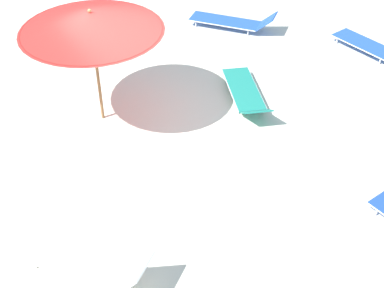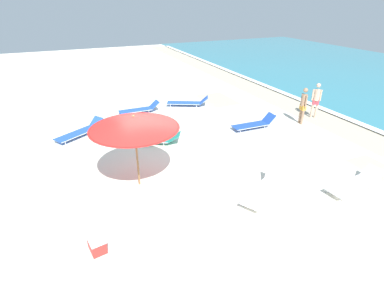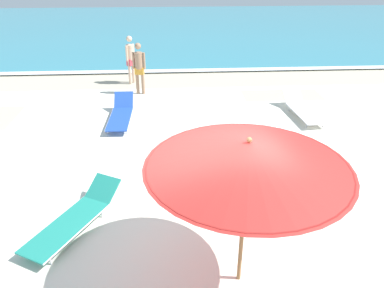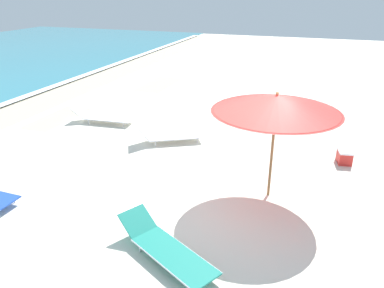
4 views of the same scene
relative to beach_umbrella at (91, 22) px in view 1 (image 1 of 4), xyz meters
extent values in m
cube|color=silver|center=(-0.64, 0.81, -2.25)|extent=(60.00, 60.00, 0.16)
cylinder|color=olive|center=(0.00, 0.00, -1.08)|extent=(0.06, 0.06, 2.18)
cone|color=red|center=(0.00, 0.00, 0.01)|extent=(2.72, 2.72, 0.36)
cylinder|color=#A4221E|center=(0.00, 0.00, -0.16)|extent=(2.64, 2.64, 0.01)
sphere|color=olive|center=(0.00, 0.00, 0.22)|extent=(0.07, 0.07, 0.07)
cube|color=#1E8475|center=(-2.86, 1.17, -2.00)|extent=(1.34, 1.78, 0.03)
cylinder|color=silver|center=(-3.13, 1.31, -2.00)|extent=(0.84, 1.51, 0.03)
cylinder|color=silver|center=(-2.60, 1.03, -2.00)|extent=(0.84, 1.51, 0.03)
cube|color=#1E8475|center=(-2.35, 2.12, -1.85)|extent=(0.73, 0.70, 0.32)
cylinder|color=silver|center=(-3.41, 0.71, -2.09)|extent=(0.03, 0.03, 0.16)
cylinder|color=silver|center=(-2.96, 0.46, -2.09)|extent=(0.03, 0.03, 0.16)
cylinder|color=silver|center=(-2.77, 1.87, -2.09)|extent=(0.03, 0.03, 0.16)
cylinder|color=silver|center=(-2.32, 1.63, -2.09)|extent=(0.03, 0.03, 0.16)
cube|color=blue|center=(-4.68, -1.58, -2.00)|extent=(1.49, 1.89, 0.03)
cylinder|color=silver|center=(-4.94, -1.74, -2.00)|extent=(1.01, 1.59, 0.03)
cylinder|color=silver|center=(-4.43, -1.43, -2.00)|extent=(1.01, 1.59, 0.03)
cube|color=blue|center=(-5.28, -0.62, -1.82)|extent=(0.72, 0.67, 0.39)
cylinder|color=silver|center=(-4.52, -2.33, -2.09)|extent=(0.03, 0.03, 0.16)
cylinder|color=silver|center=(-4.08, -2.06, -2.09)|extent=(0.03, 0.03, 0.16)
cylinder|color=silver|center=(-5.28, -1.11, -2.09)|extent=(0.03, 0.03, 0.16)
cylinder|color=silver|center=(-4.85, -0.84, -2.09)|extent=(0.03, 0.03, 0.16)
cube|color=blue|center=(-6.61, 1.53, -2.00)|extent=(0.61, 1.69, 0.03)
cylinder|color=silver|center=(-6.91, 1.52, -2.00)|extent=(0.04, 1.68, 0.03)
cylinder|color=silver|center=(-6.31, 1.53, -2.00)|extent=(0.04, 1.68, 0.03)
cylinder|color=silver|center=(-6.86, 0.87, -2.09)|extent=(0.03, 0.03, 0.16)
cylinder|color=silver|center=(-6.35, 0.87, -2.09)|extent=(0.03, 0.03, 0.16)
cylinder|color=silver|center=(-6.36, 2.19, -2.09)|extent=(0.03, 0.03, 0.16)
cylinder|color=silver|center=(-2.20, 5.23, -2.09)|extent=(0.03, 0.03, 0.16)
cube|color=white|center=(2.26, 3.18, -2.00)|extent=(1.33, 1.72, 0.03)
cylinder|color=silver|center=(2.00, 3.03, -2.00)|extent=(0.83, 1.44, 0.03)
cylinder|color=silver|center=(2.52, 3.33, -2.00)|extent=(0.83, 1.44, 0.03)
cube|color=white|center=(1.78, 4.03, -1.77)|extent=(0.67, 0.58, 0.47)
cylinder|color=silver|center=(2.35, 2.50, -2.09)|extent=(0.03, 0.03, 0.16)
cylinder|color=silver|center=(2.79, 2.75, -2.09)|extent=(0.03, 0.03, 0.16)
cylinder|color=silver|center=(1.72, 3.61, -2.09)|extent=(0.03, 0.03, 0.16)
camera|label=1|loc=(4.06, 8.25, 4.42)|focal=50.00mm
camera|label=2|loc=(8.23, -1.74, 3.34)|focal=28.00mm
camera|label=3|loc=(-0.97, -4.11, 2.32)|focal=35.00mm
camera|label=4|loc=(-7.60, -0.82, 2.24)|focal=35.00mm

